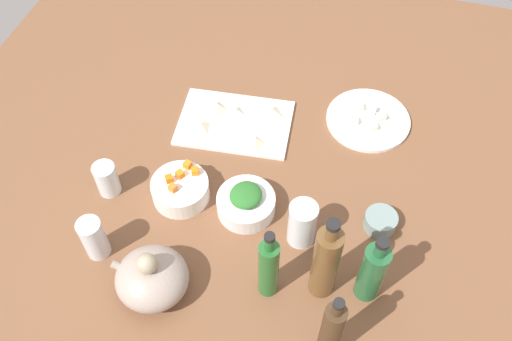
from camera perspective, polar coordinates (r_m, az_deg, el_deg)
The scene contains 30 objects.
tabletop at distance 149.49cm, azimuth 0.00°, elevation -1.49°, with size 190.00×190.00×3.00cm, color brown.
cutting_board at distance 160.85cm, azimuth -2.19°, elevation 4.90°, with size 32.03×21.89×1.00cm, color white.
plate_tofu at distance 164.65cm, azimuth 11.42°, elevation 5.13°, with size 24.14×24.14×1.20cm, color white.
bowl_greens at distance 141.17cm, azimuth -1.12°, elevation -3.45°, with size 14.92×14.92×5.19cm, color white.
bowl_carrots at distance 144.63cm, azimuth -7.76°, elevation -1.96°, with size 14.83×14.83×5.71cm, color white.
bowl_small_side at distance 142.43cm, azimuth 12.64°, elevation -5.09°, with size 8.18×8.18×4.15cm, color gray.
teapot at distance 130.02cm, azimuth -10.65°, elevation -10.74°, with size 18.25×16.56×14.63cm.
bottle_0 at distance 123.68cm, azimuth 1.29°, elevation -9.94°, with size 4.63×4.63×24.08cm.
bottle_1 at distance 117.74cm, azimuth 7.68°, elevation -16.08°, with size 4.48×4.48×25.60cm.
bottle_2 at distance 126.46cm, azimuth 11.84°, elevation -10.12°, with size 5.79×5.79×22.86cm.
bottle_3 at distance 122.88cm, azimuth 7.14°, elevation -9.31°, with size 5.89×5.89×28.33cm.
drinking_glass_0 at distance 147.95cm, azimuth -15.06°, elevation -0.84°, with size 5.87×5.87×9.62cm, color white.
drinking_glass_1 at distance 133.86cm, azimuth 4.76°, elevation -5.44°, with size 6.96×6.96×13.11cm, color white.
drinking_glass_2 at distance 137.31cm, azimuth -16.31°, elevation -6.67°, with size 5.80×5.80×12.25cm, color white.
carrot_cube_0 at distance 142.86cm, azimuth -7.81°, elevation -0.37°, with size 1.80×1.80×1.80cm, color orange.
carrot_cube_1 at distance 140.58cm, azimuth -8.53°, elevation -1.78°, with size 1.80×1.80×1.80cm, color orange.
carrot_cube_2 at distance 142.38cm, azimuth -8.90°, elevation -0.85°, with size 1.80×1.80×1.80cm, color orange.
carrot_cube_3 at distance 142.96cm, azimuth -6.26°, elevation -0.06°, with size 1.80×1.80×1.80cm, color orange.
carrot_cube_4 at distance 144.42cm, azimuth -7.03°, elevation 0.58°, with size 1.80×1.80×1.80cm, color orange.
chopped_greens_mound at distance 137.77cm, azimuth -1.15°, elevation -2.51°, with size 8.44×7.99×3.01cm, color #2C6E2B.
tofu_cube_0 at distance 163.87cm, azimuth 12.73°, elevation 5.39°, with size 2.20×2.20×2.20cm, color white.
tofu_cube_1 at distance 165.21cm, azimuth 11.84°, elevation 6.11°, with size 2.20×2.20×2.20cm, color white.
tofu_cube_2 at distance 160.85cm, azimuth 11.86°, elevation 4.45°, with size 2.20×2.20×2.20cm, color #F9F6CB.
tofu_cube_3 at distance 161.20cm, azimuth 9.97°, elevation 5.01°, with size 2.20×2.20×2.20cm, color white.
tofu_cube_4 at distance 165.08cm, azimuth 10.47°, elevation 6.37°, with size 2.20×2.20×2.20cm, color #EBEBCD.
dumpling_0 at distance 153.94cm, azimuth -0.05°, elevation 3.06°, with size 4.28×4.07×2.66cm, color beige.
dumpling_1 at distance 162.61cm, azimuth -3.97°, elevation 6.50°, with size 5.30×4.98×2.94cm, color beige.
dumpling_2 at distance 161.77cm, azimuth -2.06°, elevation 6.07°, with size 4.41×4.37×2.06cm, color beige.
dumpling_3 at distance 158.82cm, azimuth -5.67°, elevation 4.64°, with size 4.70×4.48×2.13cm, color beige.
dumpling_4 at distance 161.63cm, azimuth 1.62°, elevation 6.06°, with size 5.85×5.23×2.16cm, color beige.
Camera 1 is at (-23.71, 83.11, 123.48)cm, focal length 39.00 mm.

